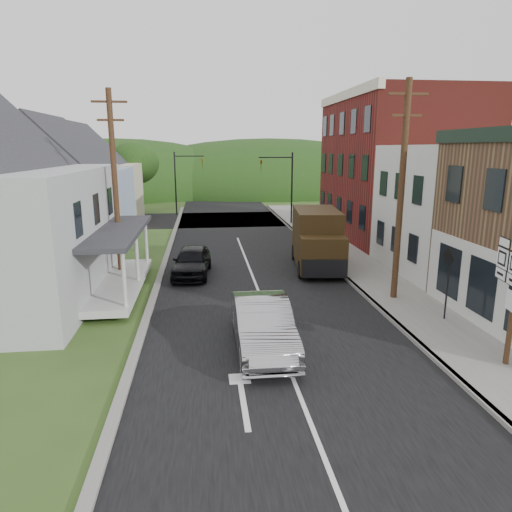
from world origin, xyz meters
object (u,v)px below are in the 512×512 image
object	(u,v)px
warning_sign	(448,273)
dark_sedan	(192,261)
delivery_van	(317,240)
silver_sedan	(263,325)

from	to	relation	value
warning_sign	dark_sedan	bearing A→B (deg)	135.88
dark_sedan	delivery_van	size ratio (longest dim) A/B	0.75
delivery_van	warning_sign	bearing A→B (deg)	-64.71
silver_sedan	delivery_van	bearing A→B (deg)	66.60
silver_sedan	warning_sign	xyz separation A→B (m)	(7.02, 1.53, 1.08)
silver_sedan	dark_sedan	bearing A→B (deg)	104.94
silver_sedan	delivery_van	xyz separation A→B (m)	(4.22, 9.80, 0.76)
dark_sedan	warning_sign	distance (m)	12.19
delivery_van	warning_sign	world-z (taller)	delivery_van
silver_sedan	dark_sedan	xyz separation A→B (m)	(-2.45, 9.11, -0.08)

